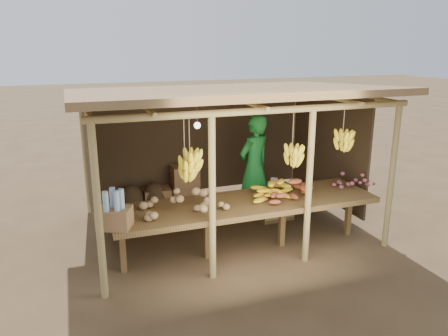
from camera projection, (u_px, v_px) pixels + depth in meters
name	position (u px, v px, depth m)	size (l,w,h in m)	color
ground	(224.00, 227.00, 7.43)	(60.00, 60.00, 0.00)	brown
stall_structure	(228.00, 118.00, 6.79)	(4.70, 3.50, 2.43)	#A38D54
counter	(246.00, 205.00, 6.37)	(3.90, 1.05, 0.80)	brown
potato_heap	(187.00, 200.00, 5.87)	(1.10, 0.66, 0.37)	#A78356
sweet_potato_heap	(290.00, 186.00, 6.47)	(0.88, 0.53, 0.35)	#A44C2A
onion_heap	(354.00, 175.00, 6.99)	(0.69, 0.41, 0.35)	#A75161
banana_pile	(274.00, 185.00, 6.50)	(0.66, 0.40, 0.35)	yellow
tomato_basin	(109.00, 201.00, 6.12)	(0.39, 0.39, 0.21)	navy
bottle_box	(114.00, 213.00, 5.40)	(0.49, 0.45, 0.50)	olive
vendor	(254.00, 167.00, 7.62)	(0.68, 0.44, 1.86)	#1A752B
tarp_crate	(273.00, 201.00, 7.76)	(0.68, 0.59, 0.78)	brown
carton_stack	(176.00, 190.00, 8.24)	(1.05, 0.41, 0.79)	olive
burlap_sacks	(143.00, 198.00, 8.02)	(0.91, 0.48, 0.64)	#44321F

